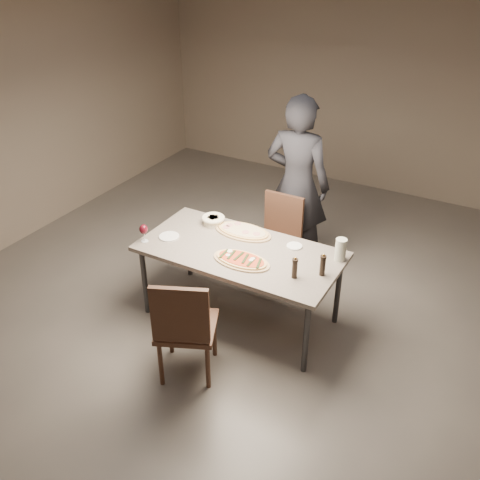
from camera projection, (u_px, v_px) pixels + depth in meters
The scene contains 14 objects.
room at pixel (240, 183), 4.42m from camera, with size 7.00×7.00×7.00m.
dining_table at pixel (240, 255), 4.78m from camera, with size 1.80×0.90×0.75m.
zucchini_pizza at pixel (241, 260), 4.57m from camera, with size 0.53×0.29×0.05m.
ham_pizza at pixel (243, 231), 5.00m from camera, with size 0.57×0.32×0.04m.
bread_basket at pixel (213, 219), 5.14m from camera, with size 0.22×0.22×0.08m.
oil_dish at pixel (294, 246), 4.78m from camera, with size 0.14×0.14×0.02m.
pepper_mill_left at pixel (295, 268), 4.33m from camera, with size 0.05×0.05×0.20m.
pepper_mill_right at pixel (323, 265), 4.36m from camera, with size 0.05×0.05×0.20m.
carafe at pixel (341, 250), 4.56m from camera, with size 0.10×0.10×0.20m.
wine_glass at pixel (144, 230), 4.81m from camera, with size 0.08×0.08×0.17m.
side_plate at pixel (169, 236), 4.94m from camera, with size 0.19×0.19×0.01m.
chair_near at pixel (184, 325), 4.16m from camera, with size 0.61×0.61×0.98m.
chair_far at pixel (278, 235), 5.44m from camera, with size 0.44×0.44×0.93m.
diner at pixel (297, 185), 5.48m from camera, with size 0.69×0.45×1.88m, color black.
Camera 1 is at (1.97, -3.53, 3.24)m, focal length 40.00 mm.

